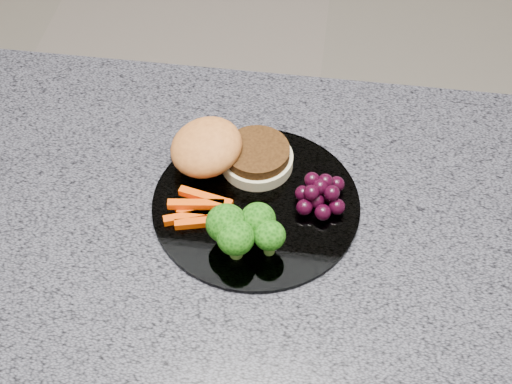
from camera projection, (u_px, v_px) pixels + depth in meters
countertop at (286, 249)px, 0.87m from camera, size 1.20×0.60×0.04m
plate at (256, 204)px, 0.89m from camera, size 0.26×0.26×0.01m
burger at (224, 153)px, 0.91m from camera, size 0.19×0.13×0.05m
carrot_sticks at (201, 210)px, 0.87m from camera, size 0.08×0.06×0.02m
broccoli at (243, 229)px, 0.82m from camera, size 0.09×0.07×0.06m
grape_bunch at (321, 194)px, 0.88m from camera, size 0.06×0.07×0.04m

